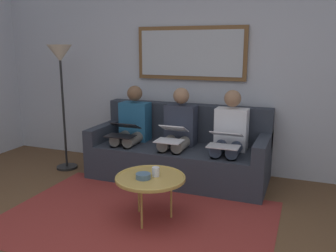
{
  "coord_description": "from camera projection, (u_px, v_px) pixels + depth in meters",
  "views": [
    {
      "loc": [
        -1.45,
        2.03,
        1.64
      ],
      "look_at": [
        0.0,
        -1.7,
        0.75
      ],
      "focal_mm": 38.46,
      "sensor_mm": 36.0,
      "label": 1
    }
  ],
  "objects": [
    {
      "name": "person_middle",
      "position": [
        178.0,
        131.0,
        4.45
      ],
      "size": [
        0.38,
        0.58,
        1.14
      ],
      "color": "#2D3342",
      "rests_on": "couch"
    },
    {
      "name": "person_right",
      "position": [
        132.0,
        127.0,
        4.67
      ],
      "size": [
        0.38,
        0.58,
        1.14
      ],
      "color": "#235B84",
      "rests_on": "couch"
    },
    {
      "name": "person_left",
      "position": [
        230.0,
        136.0,
        4.22
      ],
      "size": [
        0.38,
        0.58,
        1.14
      ],
      "color": "silver",
      "rests_on": "couch"
    },
    {
      "name": "couch",
      "position": [
        180.0,
        153.0,
        4.57
      ],
      "size": [
        2.2,
        0.9,
        0.9
      ],
      "color": "#2D333D",
      "rests_on": "ground_plane"
    },
    {
      "name": "laptop_black",
      "position": [
        123.0,
        130.0,
        4.45
      ],
      "size": [
        0.35,
        0.35,
        0.15
      ],
      "color": "black"
    },
    {
      "name": "framed_mirror",
      "position": [
        191.0,
        53.0,
        4.66
      ],
      "size": [
        1.47,
        0.05,
        0.68
      ],
      "color": "brown"
    },
    {
      "name": "standing_lamp",
      "position": [
        61.0,
        67.0,
        4.65
      ],
      "size": [
        0.32,
        0.32,
        1.66
      ],
      "color": "black",
      "rests_on": "ground_plane"
    },
    {
      "name": "laptop_white",
      "position": [
        172.0,
        134.0,
        4.24
      ],
      "size": [
        0.31,
        0.4,
        0.17
      ],
      "color": "white"
    },
    {
      "name": "laptop_silver",
      "position": [
        225.0,
        139.0,
        4.0
      ],
      "size": [
        0.35,
        0.35,
        0.15
      ],
      "color": "silver"
    },
    {
      "name": "cup",
      "position": [
        156.0,
        172.0,
        3.4
      ],
      "size": [
        0.07,
        0.07,
        0.09
      ],
      "primitive_type": "cylinder",
      "color": "silver",
      "rests_on": "coffee_table"
    },
    {
      "name": "bowl",
      "position": [
        143.0,
        176.0,
        3.35
      ],
      "size": [
        0.14,
        0.14,
        0.05
      ],
      "primitive_type": "cylinder",
      "color": "slate",
      "rests_on": "coffee_table"
    },
    {
      "name": "wall_rear",
      "position": [
        192.0,
        72.0,
        4.8
      ],
      "size": [
        6.0,
        0.12,
        2.6
      ],
      "primitive_type": "cube",
      "color": "#B7BCC6",
      "rests_on": "ground_plane"
    },
    {
      "name": "area_rug",
      "position": [
        136.0,
        219.0,
        3.49
      ],
      "size": [
        2.6,
        1.8,
        0.01
      ],
      "primitive_type": "cube",
      "color": "maroon",
      "rests_on": "ground_plane"
    },
    {
      "name": "coffee_table",
      "position": [
        150.0,
        178.0,
        3.4
      ],
      "size": [
        0.67,
        0.67,
        0.44
      ],
      "color": "tan",
      "rests_on": "ground_plane"
    }
  ]
}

